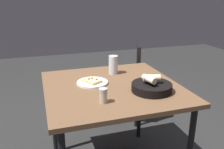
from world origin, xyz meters
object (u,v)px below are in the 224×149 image
Objects in this scene: bread_basket at (152,86)px; pepper_shaker at (103,96)px; pizza_plate at (92,82)px; chair_near at (127,76)px; dining_table at (112,95)px; beer_glass at (113,66)px.

bread_basket reaches higher than pepper_shaker.
pizza_plate is 0.94m from chair_near.
pepper_shaker is at bearing -91.82° from pizza_plate.
beer_glass reaches higher than dining_table.
dining_table is 4.16× the size of pizza_plate.
pizza_plate is 0.27m from beer_glass.
chair_near reaches higher than bread_basket.
beer_glass is 0.17× the size of chair_near.
beer_glass is 0.54m from pepper_shaker.
beer_glass is at bearing -121.08° from chair_near.
chair_near is at bearing 62.03° from pepper_shaker.
beer_glass is at bearing 65.77° from pepper_shaker.
bread_basket is at bearing -101.86° from chair_near.
pizza_plate is 0.26× the size of chair_near.
beer_glass is (-0.13, 0.42, 0.03)m from bread_basket.
dining_table is 0.30m from bread_basket.
pizza_plate is 2.46× the size of pepper_shaker.
pizza_plate is at bearing 143.13° from bread_basket.
bread_basket is (0.34, -0.26, 0.02)m from pizza_plate.
chair_near is (0.34, 0.56, -0.30)m from beer_glass.
pizza_plate reaches higher than dining_table.
chair_near is (0.55, 0.72, -0.25)m from pizza_plate.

